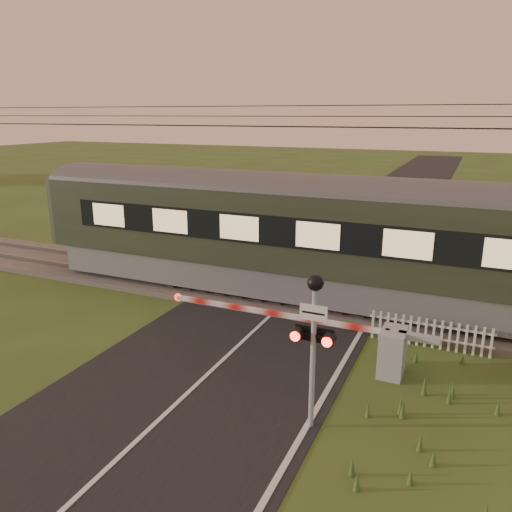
% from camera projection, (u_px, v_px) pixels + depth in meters
% --- Properties ---
extents(ground, '(160.00, 160.00, 0.00)m').
position_uv_depth(ground, '(185.00, 397.00, 10.74)').
color(ground, '#37471B').
rests_on(ground, ground).
extents(road, '(6.00, 140.00, 0.03)m').
position_uv_depth(road, '(180.00, 402.00, 10.52)').
color(road, black).
rests_on(road, ground).
extents(track_bed, '(140.00, 3.40, 0.39)m').
position_uv_depth(track_bed, '(289.00, 297.00, 16.44)').
color(track_bed, '#47423D').
rests_on(track_bed, ground).
extents(overhead_wires, '(120.00, 0.62, 0.62)m').
position_uv_depth(overhead_wires, '(293.00, 119.00, 14.89)').
color(overhead_wires, black).
rests_on(overhead_wires, ground).
extents(boom_gate, '(6.91, 0.85, 1.13)m').
position_uv_depth(boom_gate, '(378.00, 347.00, 11.65)').
color(boom_gate, gray).
rests_on(boom_gate, ground).
extents(crossing_signal, '(0.79, 0.34, 3.11)m').
position_uv_depth(crossing_signal, '(314.00, 325.00, 9.13)').
color(crossing_signal, gray).
rests_on(crossing_signal, ground).
extents(picket_fence, '(3.12, 0.07, 0.80)m').
position_uv_depth(picket_fence, '(430.00, 333.00, 12.90)').
color(picket_fence, silver).
rests_on(picket_fence, ground).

